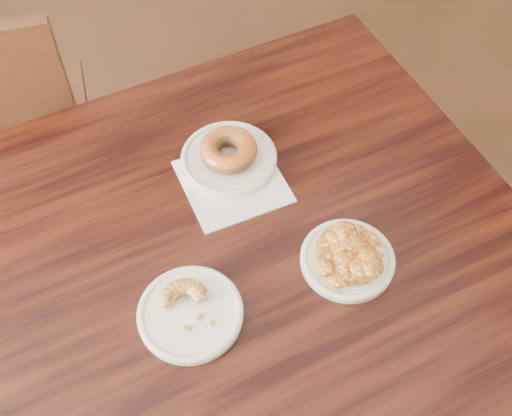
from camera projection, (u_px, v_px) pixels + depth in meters
name	position (u px, v px, depth m)	size (l,w,h in m)	color
cafe_table	(258.00, 346.00, 1.38)	(0.95, 0.95, 0.75)	black
chair_far	(7.00, 129.00, 1.64)	(0.46, 0.46, 0.90)	black
napkin	(233.00, 181.00, 1.16)	(0.17, 0.17, 0.00)	white
plate_donut	(229.00, 159.00, 1.18)	(0.18, 0.18, 0.01)	silver
plate_cruller	(190.00, 314.00, 1.01)	(0.17, 0.17, 0.01)	white
plate_fritter	(347.00, 260.00, 1.06)	(0.16, 0.16, 0.01)	white
glazed_donut	(228.00, 150.00, 1.16)	(0.11, 0.11, 0.04)	#994716
apple_fritter	(349.00, 252.00, 1.04)	(0.15, 0.15, 0.04)	#4A2607
cruller_fragment	(189.00, 308.00, 0.99)	(0.09, 0.09, 0.03)	brown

